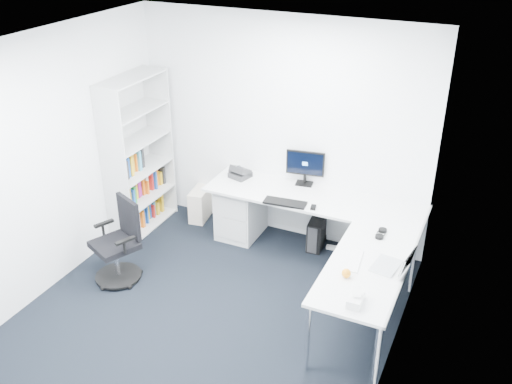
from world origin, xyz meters
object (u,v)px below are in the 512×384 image
at_px(laptop, 387,256).
at_px(task_chair, 114,243).
at_px(l_desk, 301,240).
at_px(bookshelf, 138,155).
at_px(monitor, 305,168).

bearing_deg(laptop, task_chair, -164.04).
distance_m(l_desk, bookshelf, 2.26).
xyz_separation_m(task_chair, laptop, (2.84, 0.38, 0.39)).
bearing_deg(l_desk, task_chair, -148.97).
bearing_deg(laptop, monitor, 143.00).
distance_m(bookshelf, monitor, 2.05).
bearing_deg(task_chair, l_desk, 55.41).
bearing_deg(task_chair, monitor, 71.66).
bearing_deg(bookshelf, laptop, -12.64).
height_order(l_desk, bookshelf, bookshelf).
xyz_separation_m(bookshelf, task_chair, (0.41, -1.11, -0.52)).
distance_m(task_chair, laptop, 2.89).
xyz_separation_m(task_chair, monitor, (1.55, 1.68, 0.49)).
distance_m(bookshelf, laptop, 3.33).
relative_size(bookshelf, task_chair, 2.10).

